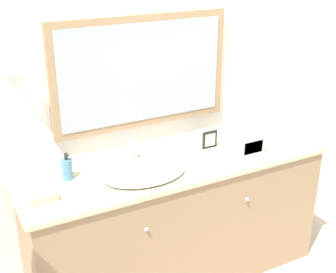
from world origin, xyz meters
TOP-DOWN VIEW (x-y plane):
  - wall_back at (-0.00, 0.56)m, footprint 8.00×0.18m
  - vanity_counter at (0.00, 0.27)m, footprint 2.01×0.54m
  - sink_basin at (-0.25, 0.25)m, footprint 0.52×0.42m
  - soap_bottle at (-0.67, 0.40)m, footprint 0.07×0.07m
  - appliance_box at (0.48, 0.21)m, footprint 0.20×0.14m
  - picture_frame at (0.30, 0.38)m, footprint 0.11×0.01m
  - hand_towel_near_sink at (0.80, 0.25)m, footprint 0.17×0.13m
  - hand_towel_far_corner at (-0.86, 0.24)m, footprint 0.15×0.13m

SIDE VIEW (x-z plane):
  - vanity_counter at x=0.00m, z-range 0.00..0.88m
  - sink_basin at x=-0.25m, z-range 0.82..0.98m
  - hand_towel_far_corner at x=-0.86m, z-range 0.88..0.93m
  - hand_towel_near_sink at x=0.80m, z-range 0.88..0.94m
  - picture_frame at x=0.30m, z-range 0.88..1.00m
  - appliance_box at x=0.48m, z-range 0.88..1.00m
  - soap_bottle at x=-0.67m, z-range 0.86..1.03m
  - wall_back at x=0.00m, z-range 0.00..2.55m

